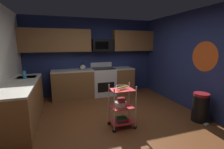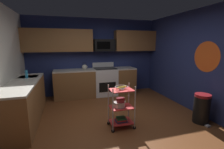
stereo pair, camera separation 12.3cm
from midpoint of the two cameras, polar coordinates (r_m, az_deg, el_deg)
floor at (r=3.71m, az=-0.03°, el=-17.54°), size 4.40×4.80×0.04m
wall_back at (r=5.64m, az=-7.79°, el=6.27°), size 4.52×0.06×2.60m
wall_right at (r=4.51m, az=28.08°, el=3.95°), size 0.06×4.80×2.60m
wall_flower_decal at (r=4.36m, az=29.47°, el=5.62°), size 0.00×0.72×0.72m
counter_run at (r=4.75m, az=-15.63°, el=-5.16°), size 3.56×2.79×0.92m
oven_range at (r=5.52m, az=-3.73°, el=-2.41°), size 0.76×0.65×1.10m
upper_cabinets at (r=5.42m, az=-8.30°, el=11.89°), size 4.40×0.33×0.70m
microwave at (r=5.47m, az=-4.17°, el=10.39°), size 0.70×0.39×0.40m
rolling_cart at (r=3.40m, az=2.56°, el=-11.50°), size 0.54×0.36×0.91m
fruit_bowl at (r=3.26m, az=2.62°, el=-4.57°), size 0.27×0.27×0.07m
mixing_bowl_large at (r=3.36m, az=1.87°, el=-10.52°), size 0.25×0.25×0.11m
mixing_bowl_small at (r=3.31m, az=2.32°, el=-9.02°), size 0.18×0.18×0.08m
book_stack at (r=3.52m, az=2.52°, el=-15.73°), size 0.23×0.20×0.09m
kettle at (r=5.29m, az=-11.06°, el=2.56°), size 0.21×0.18×0.26m
dish_soap_bottle at (r=4.37m, az=-29.52°, el=-0.08°), size 0.06×0.06×0.20m
trash_can at (r=4.18m, az=28.32°, el=-10.31°), size 0.34×0.42×0.66m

